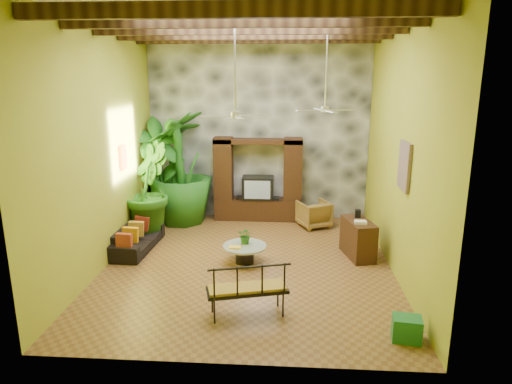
# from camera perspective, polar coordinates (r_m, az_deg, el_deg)

# --- Properties ---
(ground) EXTENTS (7.00, 7.00, 0.00)m
(ground) POSITION_cam_1_polar(r_m,az_deg,el_deg) (9.90, -0.94, -8.97)
(ground) COLOR brown
(ground) RESTS_ON ground
(ceiling) EXTENTS (6.00, 7.00, 0.02)m
(ceiling) POSITION_cam_1_polar(r_m,az_deg,el_deg) (9.15, -1.08, 21.12)
(ceiling) COLOR silver
(ceiling) RESTS_ON back_wall
(back_wall) EXTENTS (6.00, 0.02, 5.00)m
(back_wall) POSITION_cam_1_polar(r_m,az_deg,el_deg) (12.66, 0.36, 7.94)
(back_wall) COLOR #9E9723
(back_wall) RESTS_ON ground
(left_wall) EXTENTS (0.02, 7.00, 5.00)m
(left_wall) POSITION_cam_1_polar(r_m,az_deg,el_deg) (9.92, -18.63, 5.36)
(left_wall) COLOR #9E9723
(left_wall) RESTS_ON ground
(right_wall) EXTENTS (0.02, 7.00, 5.00)m
(right_wall) POSITION_cam_1_polar(r_m,az_deg,el_deg) (9.43, 17.54, 5.02)
(right_wall) COLOR #9E9723
(right_wall) RESTS_ON ground
(stone_accent_wall) EXTENTS (5.98, 0.10, 4.98)m
(stone_accent_wall) POSITION_cam_1_polar(r_m,az_deg,el_deg) (12.60, 0.34, 7.91)
(stone_accent_wall) COLOR #34363B
(stone_accent_wall) RESTS_ON ground
(ceiling_beams) EXTENTS (5.95, 5.36, 0.22)m
(ceiling_beams) POSITION_cam_1_polar(r_m,az_deg,el_deg) (9.13, -1.07, 19.75)
(ceiling_beams) COLOR #3E2913
(ceiling_beams) RESTS_ON ceiling
(entertainment_center) EXTENTS (2.40, 0.55, 2.30)m
(entertainment_center) POSITION_cam_1_polar(r_m,az_deg,el_deg) (12.57, 0.24, 0.78)
(entertainment_center) COLOR black
(entertainment_center) RESTS_ON ground
(ceiling_fan_front) EXTENTS (1.28, 1.28, 1.86)m
(ceiling_fan_front) POSITION_cam_1_polar(r_m,az_deg,el_deg) (8.73, -2.59, 10.92)
(ceiling_fan_front) COLOR silver
(ceiling_fan_front) RESTS_ON ceiling
(ceiling_fan_back) EXTENTS (1.28, 1.28, 1.86)m
(ceiling_fan_back) POSITION_cam_1_polar(r_m,az_deg,el_deg) (10.30, 8.64, 11.32)
(ceiling_fan_back) COLOR silver
(ceiling_fan_back) RESTS_ON ceiling
(wall_art_mask) EXTENTS (0.06, 0.32, 0.55)m
(wall_art_mask) POSITION_cam_1_polar(r_m,az_deg,el_deg) (10.88, -16.29, 4.15)
(wall_art_mask) COLOR #BE7E16
(wall_art_mask) RESTS_ON left_wall
(wall_art_painting) EXTENTS (0.06, 0.70, 0.90)m
(wall_art_painting) POSITION_cam_1_polar(r_m,az_deg,el_deg) (8.88, 18.07, 3.11)
(wall_art_painting) COLOR navy
(wall_art_painting) RESTS_ON right_wall
(sofa) EXTENTS (0.83, 1.90, 0.54)m
(sofa) POSITION_cam_1_polar(r_m,az_deg,el_deg) (10.95, -14.67, -5.61)
(sofa) COLOR black
(sofa) RESTS_ON ground
(wicker_armchair) EXTENTS (1.01, 1.02, 0.70)m
(wicker_armchair) POSITION_cam_1_polar(r_m,az_deg,el_deg) (12.22, 7.26, -2.74)
(wicker_armchair) COLOR olive
(wicker_armchair) RESTS_ON ground
(tall_plant_a) EXTENTS (1.82, 1.66, 2.87)m
(tall_plant_a) POSITION_cam_1_polar(r_m,az_deg,el_deg) (12.45, -12.04, 2.54)
(tall_plant_a) COLOR #22681B
(tall_plant_a) RESTS_ON ground
(tall_plant_b) EXTENTS (1.30, 1.49, 2.35)m
(tall_plant_b) POSITION_cam_1_polar(r_m,az_deg,el_deg) (11.56, -13.46, 0.24)
(tall_plant_b) COLOR #27681B
(tall_plant_b) RESTS_ON ground
(tall_plant_c) EXTENTS (2.15, 2.15, 3.04)m
(tall_plant_c) POSITION_cam_1_polar(r_m,az_deg,el_deg) (12.41, -9.45, 3.04)
(tall_plant_c) COLOR #23681B
(tall_plant_c) RESTS_ON ground
(coffee_table) EXTENTS (0.94, 0.94, 0.40)m
(coffee_table) POSITION_cam_1_polar(r_m,az_deg,el_deg) (9.87, -1.43, -7.45)
(coffee_table) COLOR black
(coffee_table) RESTS_ON ground
(centerpiece_plant) EXTENTS (0.38, 0.34, 0.37)m
(centerpiece_plant) POSITION_cam_1_polar(r_m,az_deg,el_deg) (9.85, -1.29, -5.44)
(centerpiece_plant) COLOR #255717
(centerpiece_plant) RESTS_ON coffee_table
(yellow_tray) EXTENTS (0.25, 0.18, 0.03)m
(yellow_tray) POSITION_cam_1_polar(r_m,az_deg,el_deg) (9.68, -2.62, -6.92)
(yellow_tray) COLOR gold
(yellow_tray) RESTS_ON coffee_table
(iron_bench) EXTENTS (1.42, 0.83, 0.57)m
(iron_bench) POSITION_cam_1_polar(r_m,az_deg,el_deg) (7.67, -1.16, -11.77)
(iron_bench) COLOR black
(iron_bench) RESTS_ON ground
(side_console) EXTENTS (0.70, 1.13, 0.84)m
(side_console) POSITION_cam_1_polar(r_m,az_deg,el_deg) (10.39, 12.64, -5.71)
(side_console) COLOR #3D2813
(side_console) RESTS_ON ground
(green_bin) EXTENTS (0.47, 0.38, 0.38)m
(green_bin) POSITION_cam_1_polar(r_m,az_deg,el_deg) (7.60, 18.32, -15.92)
(green_bin) COLOR #1D701F
(green_bin) RESTS_ON ground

